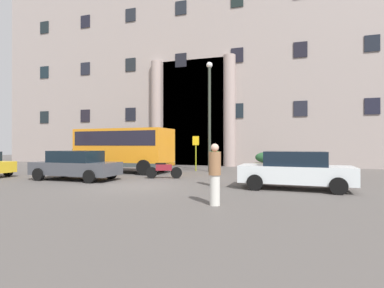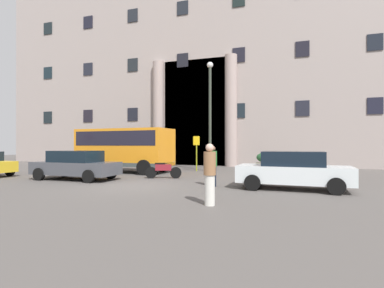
{
  "view_description": "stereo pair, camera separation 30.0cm",
  "coord_description": "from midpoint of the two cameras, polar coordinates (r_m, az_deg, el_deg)",
  "views": [
    {
      "loc": [
        5.96,
        -11.37,
        1.78
      ],
      "look_at": [
        0.95,
        5.09,
        1.82
      ],
      "focal_mm": 27.54,
      "sensor_mm": 36.0,
      "label": 1
    },
    {
      "loc": [
        6.25,
        -11.28,
        1.78
      ],
      "look_at": [
        0.95,
        5.09,
        1.82
      ],
      "focal_mm": 27.54,
      "sensor_mm": 36.0,
      "label": 2
    }
  ],
  "objects": [
    {
      "name": "ground_plane",
      "position": [
        13.0,
        -11.4,
        -8.27
      ],
      "size": [
        80.0,
        64.0,
        0.12
      ],
      "primitive_type": "cube",
      "color": "#56504D"
    },
    {
      "name": "orange_minibus",
      "position": [
        19.5,
        -13.45,
        -0.49
      ],
      "size": [
        6.26,
        2.96,
        2.78
      ],
      "rotation": [
        0.0,
        0.0,
        -0.06
      ],
      "color": "orange",
      "rests_on": "ground_plane"
    },
    {
      "name": "pedestrian_child_trailing",
      "position": [
        12.62,
        3.71,
        -4.25
      ],
      "size": [
        0.36,
        0.36,
        1.73
      ],
      "rotation": [
        0.0,
        0.0,
        1.34
      ],
      "color": "black",
      "rests_on": "ground_plane"
    },
    {
      "name": "motorcycle_far_end",
      "position": [
        14.47,
        17.84,
        -5.39
      ],
      "size": [
        1.92,
        0.55,
        0.89
      ],
      "rotation": [
        0.0,
        0.0,
        -0.14
      ],
      "color": "black",
      "rests_on": "ground_plane"
    },
    {
      "name": "office_building_facade",
      "position": [
        30.69,
        4.95,
        16.23
      ],
      "size": [
        43.07,
        9.75,
        20.87
      ],
      "color": "#A2948E",
      "rests_on": "ground_plane"
    },
    {
      "name": "bus_stop_sign",
      "position": [
        19.83,
        0.31,
        -1.04
      ],
      "size": [
        0.44,
        0.08,
        2.35
      ],
      "color": "#939E1B",
      "rests_on": "ground_plane"
    },
    {
      "name": "parked_hatchback_near",
      "position": [
        12.44,
        18.65,
        -4.8
      ],
      "size": [
        4.4,
        2.09,
        1.51
      ],
      "rotation": [
        0.0,
        0.0,
        -0.05
      ],
      "color": "silver",
      "rests_on": "ground_plane"
    },
    {
      "name": "hedge_planter_entrance_right",
      "position": [
        28.06,
        -21.42,
        -2.1
      ],
      "size": [
        1.42,
        0.83,
        1.68
      ],
      "color": "slate",
      "rests_on": "ground_plane"
    },
    {
      "name": "pedestrian_man_red_shirt",
      "position": [
        8.68,
        3.44,
        -5.82
      ],
      "size": [
        0.36,
        0.36,
        1.81
      ],
      "rotation": [
        0.0,
        0.0,
        5.12
      ],
      "color": "silver",
      "rests_on": "ground_plane"
    },
    {
      "name": "scooter_by_planter",
      "position": [
        15.66,
        -6.16,
        -4.99
      ],
      "size": [
        1.86,
        0.76,
        0.89
      ],
      "rotation": [
        0.0,
        0.0,
        0.29
      ],
      "color": "black",
      "rests_on": "ground_plane"
    },
    {
      "name": "white_taxi_kerbside",
      "position": [
        16.08,
        -22.1,
        -3.8
      ],
      "size": [
        4.46,
        2.02,
        1.48
      ],
      "rotation": [
        0.0,
        0.0,
        -0.03
      ],
      "color": "#43464C",
      "rests_on": "ground_plane"
    },
    {
      "name": "hedge_planter_far_east",
      "position": [
        25.94,
        -14.81,
        -2.57
      ],
      "size": [
        1.79,
        0.8,
        1.41
      ],
      "color": "#6A6259",
      "rests_on": "ground_plane"
    },
    {
      "name": "motorcycle_near_kerb",
      "position": [
        18.55,
        -21.45,
        -4.2
      ],
      "size": [
        2.04,
        0.8,
        0.89
      ],
      "rotation": [
        0.0,
        0.0,
        -0.29
      ],
      "color": "black",
      "rests_on": "ground_plane"
    },
    {
      "name": "hedge_planter_west",
      "position": [
        21.63,
        13.57,
        -3.26
      ],
      "size": [
        1.43,
        0.84,
        1.25
      ],
      "color": "gray",
      "rests_on": "ground_plane"
    },
    {
      "name": "lamppost_plaza_centre",
      "position": [
        19.65,
        2.96,
        7.08
      ],
      "size": [
        0.4,
        0.4,
        7.26
      ],
      "color": "#343D32",
      "rests_on": "ground_plane"
    }
  ]
}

